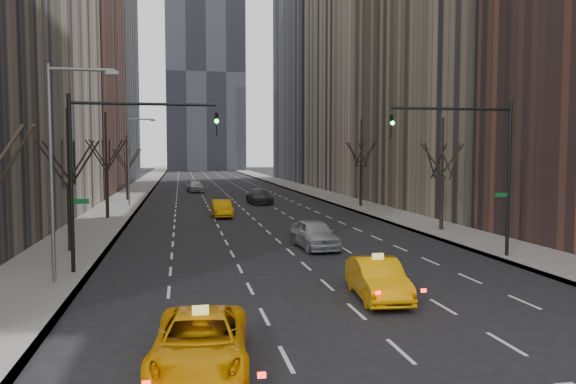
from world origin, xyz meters
TOP-DOWN VIEW (x-y plane):
  - ground at (0.00, 0.00)m, footprint 400.00×400.00m
  - sidewalk_left at (-12.25, 70.00)m, footprint 4.50×320.00m
  - sidewalk_right at (12.25, 70.00)m, footprint 4.50×320.00m
  - bld_left_far at (-21.50, 66.00)m, footprint 14.00×28.00m
  - bld_left_deep at (-21.50, 96.00)m, footprint 14.00×30.00m
  - bld_right_far at (21.50, 64.00)m, footprint 14.00×28.00m
  - bld_right_deep at (21.50, 95.00)m, footprint 14.00×30.00m
  - tree_lw_b at (-12.00, 18.00)m, footprint 3.36×3.50m
  - tree_lw_c at (-12.00, 34.00)m, footprint 3.36×3.50m
  - tree_lw_d at (-12.00, 52.00)m, footprint 3.36×3.50m
  - tree_rw_b at (12.00, 22.00)m, footprint 3.36×3.50m
  - tree_rw_c at (12.00, 40.00)m, footprint 3.36×3.50m
  - traffic_mast_left at (-9.11, 12.00)m, footprint 6.69×0.39m
  - traffic_mast_right at (9.11, 12.00)m, footprint 6.69×0.39m
  - streetlight_near at (-10.84, 10.00)m, footprint 2.83×0.22m
  - streetlight_far at (-10.84, 45.00)m, footprint 2.83×0.22m
  - taxi_suv at (-5.54, -0.34)m, footprint 2.87×5.41m
  - taxi_sedan at (1.32, 5.52)m, footprint 2.00×4.72m
  - silver_sedan_ahead at (1.61, 16.89)m, footprint 2.27×5.04m
  - far_taxi at (-2.54, 33.79)m, footprint 1.71×4.54m
  - far_suv_grey at (2.41, 45.83)m, footprint 2.58×5.63m
  - far_car_white at (-4.01, 65.14)m, footprint 2.61×5.25m

SIDE VIEW (x-z plane):
  - ground at x=0.00m, z-range 0.00..0.00m
  - sidewalk_left at x=-12.25m, z-range 0.00..0.15m
  - sidewalk_right at x=12.25m, z-range 0.00..0.15m
  - taxi_suv at x=-5.54m, z-range 0.00..1.45m
  - far_taxi at x=-2.54m, z-range 0.00..1.48m
  - taxi_sedan at x=1.32m, z-range 0.00..1.52m
  - far_suv_grey at x=2.41m, z-range 0.00..1.60m
  - silver_sedan_ahead at x=1.61m, z-range 0.00..1.68m
  - far_car_white at x=-4.01m, z-range 0.00..1.72m
  - tree_lw_d at x=-12.00m, z-range -0.12..7.24m
  - tree_lw_b at x=-12.00m, z-range -0.19..7.63m
  - tree_rw_b at x=12.00m, z-range -0.19..7.63m
  - tree_lw_c at x=-12.00m, z-range -0.33..8.41m
  - tree_rw_c at x=12.00m, z-range -0.33..8.41m
  - traffic_mast_left at x=-9.11m, z-range 1.49..9.49m
  - traffic_mast_right at x=9.11m, z-range 1.49..9.49m
  - streetlight_near at x=-10.84m, z-range 1.12..10.12m
  - streetlight_far at x=-10.84m, z-range 1.12..10.12m
  - bld_left_far at x=-21.50m, z-range 0.00..44.00m
  - bld_right_far at x=21.50m, z-range 0.00..50.00m
  - bld_right_deep at x=21.50m, z-range 0.00..58.00m
  - bld_left_deep at x=-21.50m, z-range 0.00..60.00m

